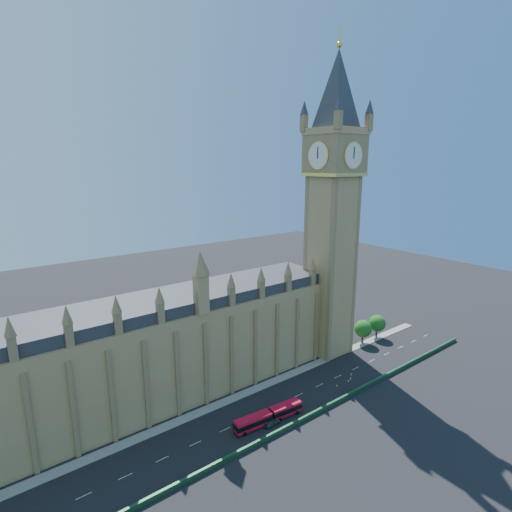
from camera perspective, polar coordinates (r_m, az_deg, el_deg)
ground at (r=109.37m, az=1.22°, el=-21.27°), size 400.00×400.00×0.00m
palace_westminster at (r=108.75m, az=-17.09°, el=-13.64°), size 120.00×20.00×28.00m
elizabeth_tower at (r=126.97m, az=10.99°, el=9.61°), size 20.59×20.59×105.00m
bridge_parapet at (r=103.45m, az=4.60°, el=-23.17°), size 160.00×0.60×1.20m
kerb_north at (r=115.68m, az=-1.89°, el=-19.12°), size 160.00×3.00×0.16m
tree_east_near at (r=146.47m, az=15.08°, el=-9.91°), size 6.00×6.00×8.50m
tree_east_far at (r=152.51m, az=16.95°, el=-9.10°), size 6.00×6.00×8.50m
red_bus at (r=104.74m, az=1.82°, el=-21.91°), size 18.73×4.43×3.15m
car_grey at (r=104.45m, az=2.30°, el=-22.62°), size 4.56×2.01×1.53m
car_silver at (r=107.92m, az=3.49°, el=-21.29°), size 5.05×1.89×1.65m
car_white at (r=109.60m, az=5.33°, el=-20.82°), size 4.69×2.02×1.35m
cone_a at (r=125.17m, az=13.35°, el=-16.66°), size 0.51×0.51×0.72m
cone_b at (r=120.93m, az=11.48°, el=-17.71°), size 0.50×0.50×0.68m
cone_c at (r=123.76m, az=13.05°, el=-17.01°), size 0.61×0.61×0.73m
cone_d at (r=127.26m, az=13.44°, el=-16.13°), size 0.56×0.56×0.76m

